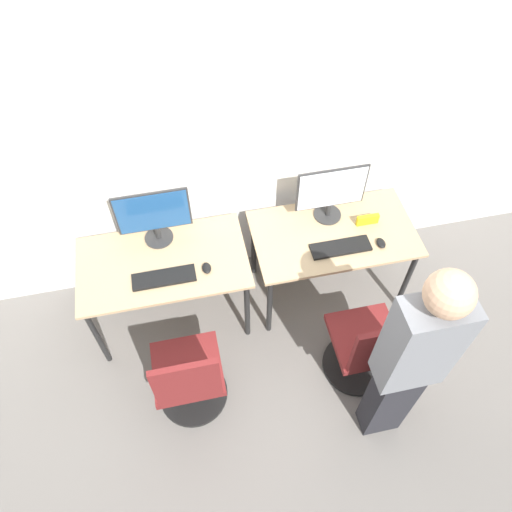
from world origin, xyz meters
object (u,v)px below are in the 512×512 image
(monitor_right, at_px, (331,192))
(person_right, at_px, (411,361))
(mouse_left, at_px, (207,268))
(mouse_right, at_px, (381,243))
(keyboard_left, at_px, (164,278))
(office_chair_right, at_px, (366,349))
(monitor_left, at_px, (154,215))
(office_chair_left, at_px, (189,380))
(keyboard_right, at_px, (341,247))

(monitor_right, xyz_separation_m, person_right, (0.04, -1.30, 0.01))
(mouse_left, xyz_separation_m, mouse_right, (1.21, -0.04, 0.00))
(keyboard_left, distance_m, person_right, 1.62)
(person_right, bearing_deg, monitor_right, 91.88)
(monitor_right, xyz_separation_m, office_chair_right, (0.03, -0.93, -0.58))
(mouse_right, relative_size, office_chair_right, 0.10)
(monitor_left, xyz_separation_m, person_right, (1.26, -1.34, 0.01))
(keyboard_left, relative_size, monitor_right, 0.84)
(monitor_left, distance_m, office_chair_left, 1.11)
(mouse_left, relative_size, office_chair_right, 0.10)
(monitor_left, distance_m, keyboard_left, 0.42)
(mouse_left, distance_m, office_chair_right, 1.20)
(monitor_left, xyz_separation_m, mouse_left, (0.29, -0.34, -0.22))
(monitor_left, distance_m, person_right, 1.84)
(mouse_left, bearing_deg, keyboard_left, -177.17)
(keyboard_right, relative_size, person_right, 0.24)
(keyboard_left, height_order, office_chair_left, office_chair_left)
(keyboard_left, relative_size, mouse_left, 4.64)
(keyboard_right, bearing_deg, mouse_right, -5.30)
(mouse_right, bearing_deg, keyboard_right, 174.70)
(office_chair_left, relative_size, mouse_right, 9.96)
(keyboard_right, bearing_deg, mouse_left, 179.00)
(mouse_left, bearing_deg, office_chair_right, -33.47)
(monitor_left, relative_size, office_chair_right, 0.55)
(mouse_left, distance_m, monitor_right, 1.00)
(office_chair_right, distance_m, person_right, 0.69)
(mouse_left, xyz_separation_m, office_chair_right, (0.96, -0.63, -0.36))
(keyboard_left, relative_size, office_chair_left, 0.47)
(mouse_right, relative_size, person_right, 0.05)
(keyboard_right, bearing_deg, office_chair_left, -153.19)
(mouse_left, bearing_deg, person_right, -45.80)
(mouse_left, relative_size, office_chair_left, 0.10)
(mouse_right, bearing_deg, keyboard_left, 178.92)
(office_chair_left, relative_size, monitor_right, 1.81)
(monitor_left, bearing_deg, monitor_right, -1.92)
(monitor_left, bearing_deg, person_right, -46.77)
(monitor_right, bearing_deg, keyboard_right, -90.00)
(mouse_left, distance_m, mouse_right, 1.21)
(mouse_left, height_order, office_chair_right, office_chair_right)
(monitor_left, distance_m, keyboard_right, 1.29)
(office_chair_left, xyz_separation_m, keyboard_right, (1.16, 0.59, 0.35))
(mouse_left, distance_m, person_right, 1.41)
(monitor_left, relative_size, mouse_left, 5.51)
(monitor_right, bearing_deg, person_right, -88.12)
(monitor_left, relative_size, monitor_right, 1.00)
(mouse_right, distance_m, office_chair_right, 0.74)
(keyboard_left, xyz_separation_m, monitor_right, (1.22, 0.31, 0.23))
(mouse_right, xyz_separation_m, office_chair_right, (-0.25, -0.59, -0.36))
(mouse_left, height_order, mouse_right, same)
(keyboard_left, distance_m, office_chair_left, 0.69)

